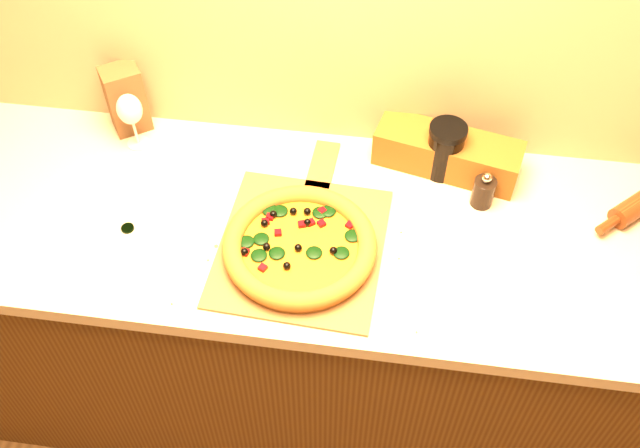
{
  "coord_description": "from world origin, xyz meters",
  "views": [
    {
      "loc": [
        0.17,
        0.3,
        2.26
      ],
      "look_at": [
        0.02,
        1.38,
        0.96
      ],
      "focal_mm": 40.0,
      "sensor_mm": 36.0,
      "label": 1
    }
  ],
  "objects_px": {
    "pepper_grinder": "(483,191)",
    "dark_jar": "(445,150)",
    "wine_glass": "(130,111)",
    "pizza": "(300,246)",
    "pizza_peel": "(303,241)"
  },
  "relations": [
    {
      "from": "pizza_peel",
      "to": "wine_glass",
      "type": "xyz_separation_m",
      "value": [
        -0.5,
        0.28,
        0.11
      ]
    },
    {
      "from": "pizza_peel",
      "to": "dark_jar",
      "type": "relative_size",
      "value": 3.84
    },
    {
      "from": "wine_glass",
      "to": "dark_jar",
      "type": "height_order",
      "value": "wine_glass"
    },
    {
      "from": "pepper_grinder",
      "to": "dark_jar",
      "type": "distance_m",
      "value": 0.15
    },
    {
      "from": "pepper_grinder",
      "to": "wine_glass",
      "type": "height_order",
      "value": "wine_glass"
    },
    {
      "from": "dark_jar",
      "to": "wine_glass",
      "type": "bearing_deg",
      "value": -179.33
    },
    {
      "from": "pizza",
      "to": "wine_glass",
      "type": "xyz_separation_m",
      "value": [
        -0.5,
        0.32,
        0.09
      ]
    },
    {
      "from": "pizza_peel",
      "to": "wine_glass",
      "type": "distance_m",
      "value": 0.58
    },
    {
      "from": "dark_jar",
      "to": "pizza_peel",
      "type": "bearing_deg",
      "value": -138.45
    },
    {
      "from": "pizza_peel",
      "to": "pizza",
      "type": "relative_size",
      "value": 1.63
    },
    {
      "from": "dark_jar",
      "to": "pizza",
      "type": "bearing_deg",
      "value": -135.03
    },
    {
      "from": "pepper_grinder",
      "to": "dark_jar",
      "type": "relative_size",
      "value": 0.68
    },
    {
      "from": "dark_jar",
      "to": "pepper_grinder",
      "type": "bearing_deg",
      "value": -43.86
    },
    {
      "from": "pizza_peel",
      "to": "dark_jar",
      "type": "bearing_deg",
      "value": 44.43
    },
    {
      "from": "pizza",
      "to": "pizza_peel",
      "type": "bearing_deg",
      "value": 88.74
    }
  ]
}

